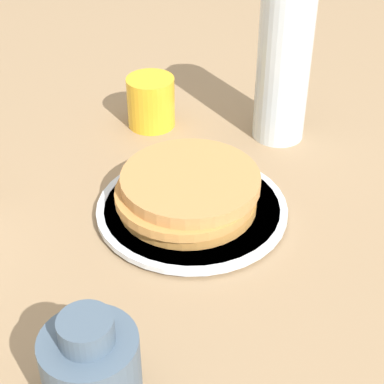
{
  "coord_description": "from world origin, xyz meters",
  "views": [
    {
      "loc": [
        -0.51,
        -0.39,
        0.48
      ],
      "look_at": [
        -0.02,
        -0.02,
        0.03
      ],
      "focal_mm": 60.0,
      "sensor_mm": 36.0,
      "label": 1
    }
  ],
  "objects_px": {
    "plate": "(192,209)",
    "juice_glass": "(151,102)",
    "water_bottle_mid": "(285,64)",
    "pancake_stack": "(188,191)",
    "cream_jug": "(92,371)"
  },
  "relations": [
    {
      "from": "plate",
      "to": "juice_glass",
      "type": "distance_m",
      "value": 0.23
    },
    {
      "from": "juice_glass",
      "to": "water_bottle_mid",
      "type": "bearing_deg",
      "value": -62.1
    },
    {
      "from": "water_bottle_mid",
      "to": "pancake_stack",
      "type": "bearing_deg",
      "value": -177.7
    },
    {
      "from": "cream_jug",
      "to": "water_bottle_mid",
      "type": "bearing_deg",
      "value": 12.89
    },
    {
      "from": "plate",
      "to": "juice_glass",
      "type": "bearing_deg",
      "value": 52.92
    },
    {
      "from": "pancake_stack",
      "to": "water_bottle_mid",
      "type": "height_order",
      "value": "water_bottle_mid"
    },
    {
      "from": "cream_jug",
      "to": "water_bottle_mid",
      "type": "height_order",
      "value": "water_bottle_mid"
    },
    {
      "from": "cream_jug",
      "to": "pancake_stack",
      "type": "bearing_deg",
      "value": 21.31
    },
    {
      "from": "plate",
      "to": "cream_jug",
      "type": "bearing_deg",
      "value": -159.72
    },
    {
      "from": "plate",
      "to": "pancake_stack",
      "type": "xyz_separation_m",
      "value": [
        -0.0,
        0.0,
        0.03
      ]
    },
    {
      "from": "pancake_stack",
      "to": "water_bottle_mid",
      "type": "distance_m",
      "value": 0.24
    },
    {
      "from": "plate",
      "to": "cream_jug",
      "type": "relative_size",
      "value": 2.16
    },
    {
      "from": "plate",
      "to": "juice_glass",
      "type": "xyz_separation_m",
      "value": [
        0.14,
        0.18,
        0.03
      ]
    },
    {
      "from": "juice_glass",
      "to": "plate",
      "type": "bearing_deg",
      "value": -127.08
    },
    {
      "from": "pancake_stack",
      "to": "water_bottle_mid",
      "type": "xyz_separation_m",
      "value": [
        0.23,
        0.01,
        0.08
      ]
    }
  ]
}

